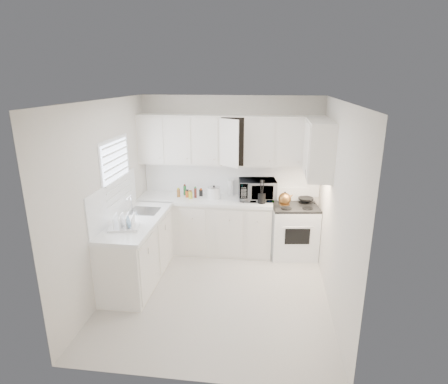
% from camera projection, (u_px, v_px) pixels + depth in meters
% --- Properties ---
extents(floor, '(3.20, 3.20, 0.00)m').
position_uv_depth(floor, '(218.00, 292.00, 5.15)').
color(floor, beige).
rests_on(floor, ground).
extents(ceiling, '(3.20, 3.20, 0.00)m').
position_uv_depth(ceiling, '(217.00, 101.00, 4.39)').
color(ceiling, white).
rests_on(ceiling, ground).
extents(wall_back, '(3.00, 0.00, 3.00)m').
position_uv_depth(wall_back, '(231.00, 174.00, 6.29)').
color(wall_back, silver).
rests_on(wall_back, ground).
extents(wall_front, '(3.00, 0.00, 3.00)m').
position_uv_depth(wall_front, '(191.00, 263.00, 3.25)').
color(wall_front, silver).
rests_on(wall_front, ground).
extents(wall_left, '(0.00, 3.20, 3.20)m').
position_uv_depth(wall_left, '(107.00, 199.00, 4.95)').
color(wall_left, silver).
rests_on(wall_left, ground).
extents(wall_right, '(0.00, 3.20, 3.20)m').
position_uv_depth(wall_right, '(336.00, 209.00, 4.59)').
color(wall_right, silver).
rests_on(wall_right, ground).
extents(window_blinds, '(0.06, 0.96, 1.06)m').
position_uv_depth(window_blinds, '(117.00, 175.00, 5.21)').
color(window_blinds, white).
rests_on(window_blinds, wall_left).
extents(lower_cabinets_back, '(2.22, 0.60, 0.90)m').
position_uv_depth(lower_cabinets_back, '(206.00, 226.00, 6.30)').
color(lower_cabinets_back, silver).
rests_on(lower_cabinets_back, floor).
extents(lower_cabinets_left, '(0.60, 1.60, 0.90)m').
position_uv_depth(lower_cabinets_left, '(138.00, 252.00, 5.36)').
color(lower_cabinets_left, silver).
rests_on(lower_cabinets_left, floor).
extents(countertop_back, '(2.24, 0.64, 0.05)m').
position_uv_depth(countertop_back, '(205.00, 199.00, 6.15)').
color(countertop_back, white).
rests_on(countertop_back, lower_cabinets_back).
extents(countertop_left, '(0.64, 1.62, 0.05)m').
position_uv_depth(countertop_left, '(136.00, 221.00, 5.21)').
color(countertop_left, white).
rests_on(countertop_left, lower_cabinets_left).
extents(backsplash_back, '(2.98, 0.02, 0.55)m').
position_uv_depth(backsplash_back, '(231.00, 178.00, 6.30)').
color(backsplash_back, white).
rests_on(backsplash_back, wall_back).
extents(backsplash_left, '(0.02, 1.60, 0.55)m').
position_uv_depth(backsplash_left, '(114.00, 200.00, 5.16)').
color(backsplash_left, white).
rests_on(backsplash_left, wall_left).
extents(upper_cabinets_back, '(3.00, 0.33, 0.80)m').
position_uv_depth(upper_cabinets_back, '(230.00, 164.00, 6.07)').
color(upper_cabinets_back, silver).
rests_on(upper_cabinets_back, wall_back).
extents(upper_cabinets_right, '(0.33, 0.90, 0.80)m').
position_uv_depth(upper_cabinets_right, '(317.00, 177.00, 5.33)').
color(upper_cabinets_right, silver).
rests_on(upper_cabinets_right, wall_right).
extents(sink, '(0.42, 0.38, 0.30)m').
position_uv_depth(sink, '(144.00, 203.00, 5.50)').
color(sink, gray).
rests_on(sink, countertop_left).
extents(stove, '(0.80, 0.69, 1.12)m').
position_uv_depth(stove, '(294.00, 224.00, 6.08)').
color(stove, white).
rests_on(stove, floor).
extents(tea_kettle, '(0.30, 0.27, 0.23)m').
position_uv_depth(tea_kettle, '(285.00, 198.00, 5.81)').
color(tea_kettle, brown).
rests_on(tea_kettle, stove).
extents(frying_pan, '(0.40, 0.49, 0.04)m').
position_uv_depth(frying_pan, '(306.00, 198.00, 6.09)').
color(frying_pan, black).
rests_on(frying_pan, stove).
extents(microwave, '(0.64, 0.41, 0.40)m').
position_uv_depth(microwave, '(257.00, 188.00, 6.02)').
color(microwave, gray).
rests_on(microwave, countertop_back).
extents(rice_cooker, '(0.27, 0.27, 0.22)m').
position_uv_depth(rice_cooker, '(214.00, 192.00, 6.09)').
color(rice_cooker, white).
rests_on(rice_cooker, countertop_back).
extents(paper_towel, '(0.12, 0.12, 0.27)m').
position_uv_depth(paper_towel, '(231.00, 188.00, 6.24)').
color(paper_towel, white).
rests_on(paper_towel, countertop_back).
extents(utensil_crock, '(0.15, 0.15, 0.40)m').
position_uv_depth(utensil_crock, '(262.00, 191.00, 5.83)').
color(utensil_crock, black).
rests_on(utensil_crock, countertop_back).
extents(dish_rack, '(0.44, 0.37, 0.21)m').
position_uv_depth(dish_rack, '(123.00, 221.00, 4.87)').
color(dish_rack, white).
rests_on(dish_rack, countertop_left).
extents(spice_left_0, '(0.06, 0.06, 0.13)m').
position_uv_depth(spice_left_0, '(180.00, 191.00, 6.30)').
color(spice_left_0, brown).
rests_on(spice_left_0, countertop_back).
extents(spice_left_1, '(0.06, 0.06, 0.13)m').
position_uv_depth(spice_left_1, '(183.00, 193.00, 6.21)').
color(spice_left_1, '#267434').
rests_on(spice_left_1, countertop_back).
extents(spice_left_2, '(0.06, 0.06, 0.13)m').
position_uv_depth(spice_left_2, '(189.00, 191.00, 6.28)').
color(spice_left_2, '#CF551B').
rests_on(spice_left_2, countertop_back).
extents(spice_left_3, '(0.06, 0.06, 0.13)m').
position_uv_depth(spice_left_3, '(192.00, 193.00, 6.19)').
color(spice_left_3, gold).
rests_on(spice_left_3, countertop_back).
extents(spice_left_4, '(0.06, 0.06, 0.13)m').
position_uv_depth(spice_left_4, '(197.00, 192.00, 6.27)').
color(spice_left_4, '#592119').
rests_on(spice_left_4, countertop_back).
extents(spice_left_5, '(0.06, 0.06, 0.13)m').
position_uv_depth(spice_left_5, '(201.00, 193.00, 6.17)').
color(spice_left_5, black).
rests_on(spice_left_5, countertop_back).
extents(sauce_right_0, '(0.06, 0.06, 0.19)m').
position_uv_depth(sauce_right_0, '(264.00, 192.00, 6.16)').
color(sauce_right_0, '#CF551B').
rests_on(sauce_right_0, countertop_back).
extents(sauce_right_1, '(0.06, 0.06, 0.19)m').
position_uv_depth(sauce_right_1, '(267.00, 193.00, 6.09)').
color(sauce_right_1, gold).
rests_on(sauce_right_1, countertop_back).
extents(sauce_right_2, '(0.06, 0.06, 0.19)m').
position_uv_depth(sauce_right_2, '(271.00, 192.00, 6.14)').
color(sauce_right_2, '#592119').
rests_on(sauce_right_2, countertop_back).
extents(sauce_right_3, '(0.06, 0.06, 0.19)m').
position_uv_depth(sauce_right_3, '(274.00, 193.00, 6.08)').
color(sauce_right_3, black).
rests_on(sauce_right_3, countertop_back).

